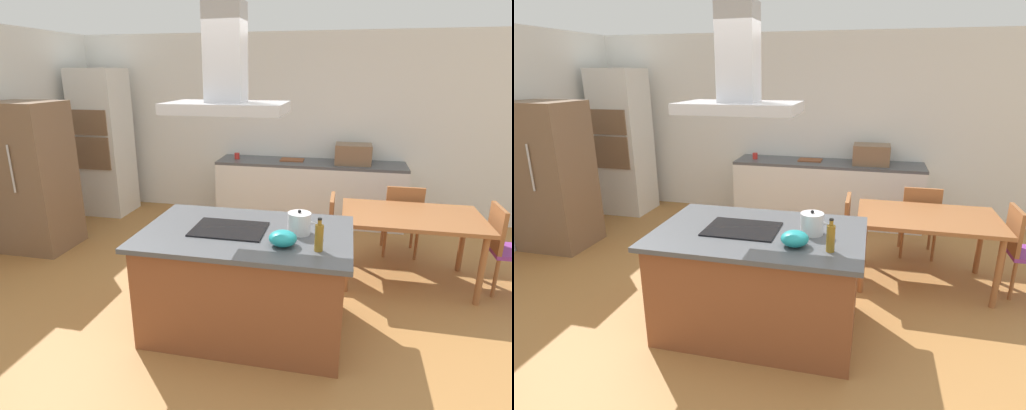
# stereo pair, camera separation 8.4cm
# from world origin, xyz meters

# --- Properties ---
(ground) EXTENTS (16.00, 16.00, 0.00)m
(ground) POSITION_xyz_m (0.00, 1.50, 0.00)
(ground) COLOR #AD753D
(wall_back) EXTENTS (7.20, 0.10, 2.70)m
(wall_back) POSITION_xyz_m (0.00, 3.25, 1.35)
(wall_back) COLOR white
(wall_back) RESTS_ON ground
(kitchen_island) EXTENTS (1.72, 1.13, 0.90)m
(kitchen_island) POSITION_xyz_m (0.00, 0.00, 0.45)
(kitchen_island) COLOR brown
(kitchen_island) RESTS_ON ground
(cooktop) EXTENTS (0.60, 0.44, 0.01)m
(cooktop) POSITION_xyz_m (-0.15, 0.00, 0.91)
(cooktop) COLOR black
(cooktop) RESTS_ON kitchen_island
(tea_kettle) EXTENTS (0.24, 0.19, 0.20)m
(tea_kettle) POSITION_xyz_m (0.43, 0.05, 0.99)
(tea_kettle) COLOR silver
(tea_kettle) RESTS_ON kitchen_island
(olive_oil_bottle) EXTENTS (0.06, 0.06, 0.25)m
(olive_oil_bottle) POSITION_xyz_m (0.61, -0.27, 1.01)
(olive_oil_bottle) COLOR olive
(olive_oil_bottle) RESTS_ON kitchen_island
(mixing_bowl) EXTENTS (0.21, 0.21, 0.12)m
(mixing_bowl) POSITION_xyz_m (0.34, -0.23, 0.96)
(mixing_bowl) COLOR teal
(mixing_bowl) RESTS_ON kitchen_island
(back_counter) EXTENTS (2.71, 0.62, 0.90)m
(back_counter) POSITION_xyz_m (0.26, 2.88, 0.45)
(back_counter) COLOR silver
(back_counter) RESTS_ON ground
(countertop_microwave) EXTENTS (0.50, 0.38, 0.28)m
(countertop_microwave) POSITION_xyz_m (0.86, 2.88, 1.04)
(countertop_microwave) COLOR brown
(countertop_microwave) RESTS_ON back_counter
(coffee_mug_red) EXTENTS (0.08, 0.08, 0.09)m
(coffee_mug_red) POSITION_xyz_m (-0.84, 2.86, 0.95)
(coffee_mug_red) COLOR red
(coffee_mug_red) RESTS_ON back_counter
(cutting_board) EXTENTS (0.34, 0.24, 0.02)m
(cutting_board) POSITION_xyz_m (-0.01, 2.93, 0.91)
(cutting_board) COLOR brown
(cutting_board) RESTS_ON back_counter
(wall_oven_stack) EXTENTS (0.70, 0.66, 2.20)m
(wall_oven_stack) POSITION_xyz_m (-2.90, 2.65, 1.10)
(wall_oven_stack) COLOR silver
(wall_oven_stack) RESTS_ON ground
(refrigerator) EXTENTS (0.80, 0.73, 1.82)m
(refrigerator) POSITION_xyz_m (-2.98, 1.17, 0.91)
(refrigerator) COLOR brown
(refrigerator) RESTS_ON ground
(dining_table) EXTENTS (1.40, 0.90, 0.75)m
(dining_table) POSITION_xyz_m (1.46, 1.19, 0.67)
(dining_table) COLOR #995B33
(dining_table) RESTS_ON ground
(chair_at_left_end) EXTENTS (0.42, 0.42, 0.89)m
(chair_at_left_end) POSITION_xyz_m (0.55, 1.19, 0.51)
(chair_at_left_end) COLOR purple
(chair_at_left_end) RESTS_ON ground
(chair_at_right_end) EXTENTS (0.42, 0.42, 0.89)m
(chair_at_right_end) POSITION_xyz_m (2.38, 1.19, 0.51)
(chair_at_right_end) COLOR purple
(chair_at_right_end) RESTS_ON ground
(chair_facing_back_wall) EXTENTS (0.42, 0.42, 0.89)m
(chair_facing_back_wall) POSITION_xyz_m (1.46, 1.86, 0.51)
(chair_facing_back_wall) COLOR purple
(chair_facing_back_wall) RESTS_ON ground
(range_hood) EXTENTS (0.90, 0.55, 0.78)m
(range_hood) POSITION_xyz_m (-0.15, 0.00, 2.10)
(range_hood) COLOR #ADADB2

